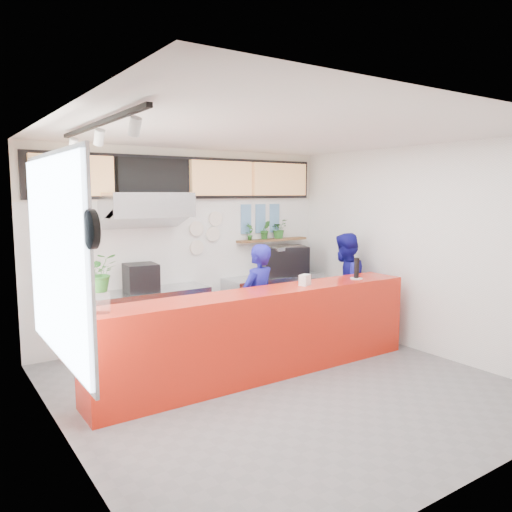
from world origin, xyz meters
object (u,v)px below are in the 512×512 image
panini_oven (141,277)px  pepper_mill (357,268)px  staff_center (258,302)px  espresso_machine (283,261)px  service_counter (263,333)px  staff_right (344,286)px

panini_oven → pepper_mill: size_ratio=1.53×
panini_oven → staff_center: (1.21, -1.24, -0.29)m
espresso_machine → staff_center: size_ratio=0.48×
service_counter → espresso_machine: bearing=46.9°
service_counter → panini_oven: panini_oven is taller
service_counter → espresso_machine: espresso_machine is taller
service_counter → espresso_machine: (1.68, 1.80, 0.60)m
service_counter → pepper_mill: size_ratio=15.57×
espresso_machine → staff_center: 1.88m
staff_center → espresso_machine: bearing=-154.6°
espresso_machine → service_counter: bearing=-114.1°
service_counter → pepper_mill: bearing=-1.5°
staff_right → pepper_mill: size_ratio=5.85×
service_counter → staff_right: staff_right is taller
service_counter → staff_center: staff_center is taller
panini_oven → espresso_machine: bearing=5.6°
panini_oven → staff_right: (2.93, -1.16, -0.25)m
panini_oven → pepper_mill: (2.50, -1.84, 0.16)m
panini_oven → staff_center: bearing=-40.1°
staff_right → panini_oven: bearing=-41.5°
espresso_machine → staff_right: (0.34, -1.16, -0.31)m
panini_oven → staff_center: size_ratio=0.27×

